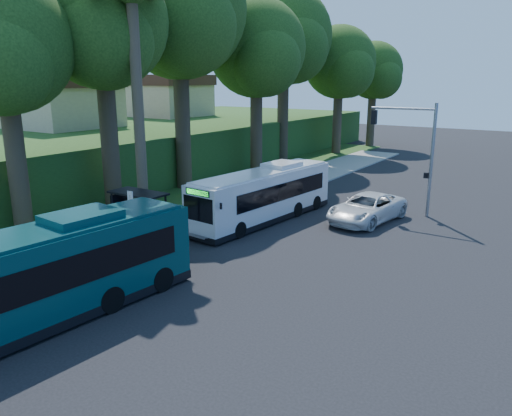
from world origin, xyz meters
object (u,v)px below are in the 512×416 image
Objects in this scene: teal_bus at (37,276)px; pickup at (367,208)px; white_bus at (265,194)px; bus_shelter at (137,204)px.

teal_bus is 2.09× the size of pickup.
teal_bus reaches higher than white_bus.
teal_bus is (4.58, -9.04, -0.01)m from bus_shelter.
pickup is at bearing 80.81° from teal_bus.
white_bus is 6.22m from pickup.
teal_bus is at bearing -82.92° from white_bus.
white_bus reaches higher than pickup.
pickup is (4.71, 18.74, -0.96)m from teal_bus.
teal_bus is at bearing -63.11° from bus_shelter.
pickup is at bearing 46.24° from bus_shelter.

